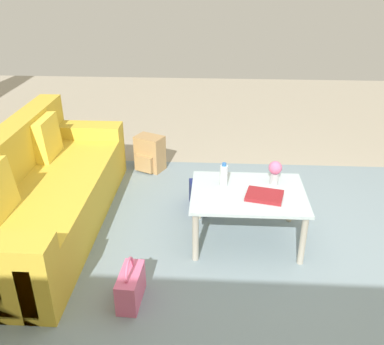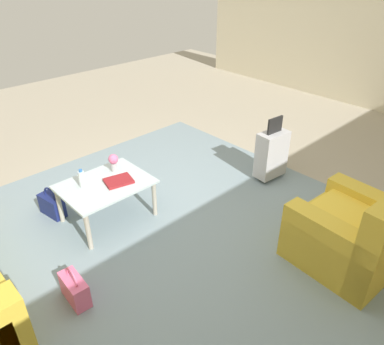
{
  "view_description": "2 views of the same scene",
  "coord_description": "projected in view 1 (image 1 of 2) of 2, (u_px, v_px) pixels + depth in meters",
  "views": [
    {
      "loc": [
        0.68,
        2.53,
        2.13
      ],
      "look_at": [
        0.85,
        -0.38,
        0.68
      ],
      "focal_mm": 40.0,
      "sensor_mm": 36.0,
      "label": 1
    },
    {
      "loc": [
        2.02,
        2.57,
        2.58
      ],
      "look_at": [
        -0.01,
        0.41,
        0.81
      ],
      "focal_mm": 35.0,
      "sensor_mm": 36.0,
      "label": 2
    }
  ],
  "objects": [
    {
      "name": "couch",
      "position": [
        38.0,
        196.0,
        3.69
      ],
      "size": [
        0.86,
        2.31,
        0.87
      ],
      "color": "gold",
      "rests_on": "ground"
    },
    {
      "name": "handbag_navy",
      "position": [
        198.0,
        196.0,
        4.05
      ],
      "size": [
        0.19,
        0.34,
        0.36
      ],
      "color": "navy",
      "rests_on": "ground"
    },
    {
      "name": "backpack_tan",
      "position": [
        149.0,
        154.0,
        4.76
      ],
      "size": [
        0.36,
        0.33,
        0.4
      ],
      "color": "tan",
      "rests_on": "ground"
    },
    {
      "name": "water_bottle",
      "position": [
        224.0,
        175.0,
        3.5
      ],
      "size": [
        0.06,
        0.06,
        0.2
      ],
      "color": "silver",
      "rests_on": "coffee_table"
    },
    {
      "name": "coffee_table",
      "position": [
        248.0,
        199.0,
        3.47
      ],
      "size": [
        0.92,
        0.71,
        0.46
      ],
      "color": "silver",
      "rests_on": "ground"
    },
    {
      "name": "flower_vase",
      "position": [
        275.0,
        171.0,
        3.51
      ],
      "size": [
        0.11,
        0.11,
        0.21
      ],
      "color": "#B2B7BC",
      "rests_on": "coffee_table"
    },
    {
      "name": "coffee_table_book",
      "position": [
        264.0,
        196.0,
        3.35
      ],
      "size": [
        0.33,
        0.28,
        0.03
      ],
      "primitive_type": "cube",
      "rotation": [
        0.0,
        0.0,
        -0.23
      ],
      "color": "maroon",
      "rests_on": "coffee_table"
    },
    {
      "name": "ground_plane",
      "position": [
        303.0,
        280.0,
        3.18
      ],
      "size": [
        12.0,
        12.0,
        0.0
      ],
      "primitive_type": "plane",
      "color": "#A89E89"
    },
    {
      "name": "handbag_pink",
      "position": [
        131.0,
        286.0,
        2.93
      ],
      "size": [
        0.16,
        0.33,
        0.36
      ],
      "color": "pink",
      "rests_on": "ground"
    },
    {
      "name": "area_rug",
      "position": [
        222.0,
        295.0,
        3.03
      ],
      "size": [
        5.2,
        4.4,
        0.01
      ],
      "primitive_type": "cube",
      "color": "gray",
      "rests_on": "ground"
    }
  ]
}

